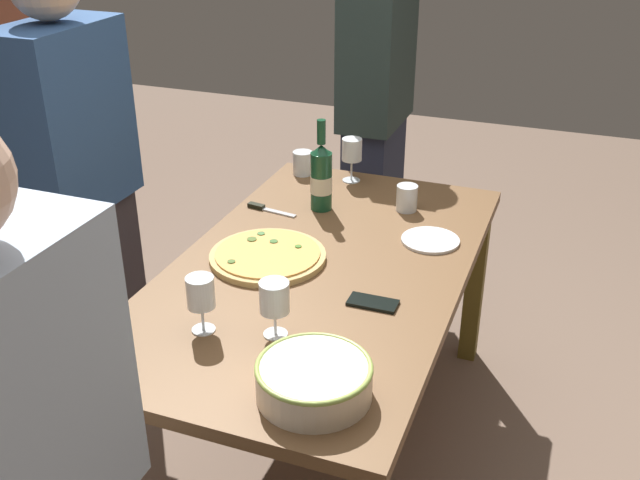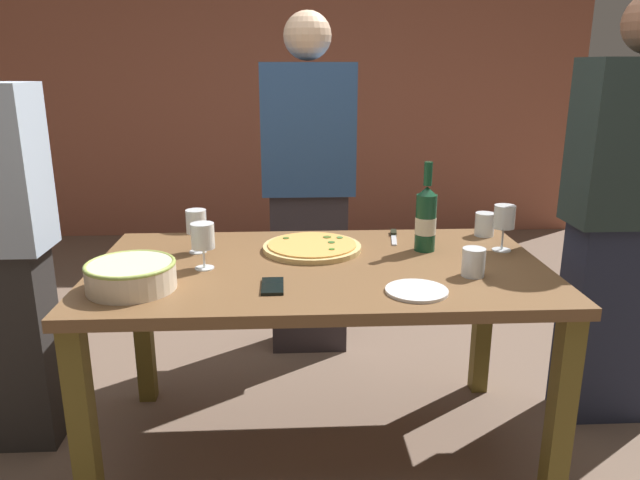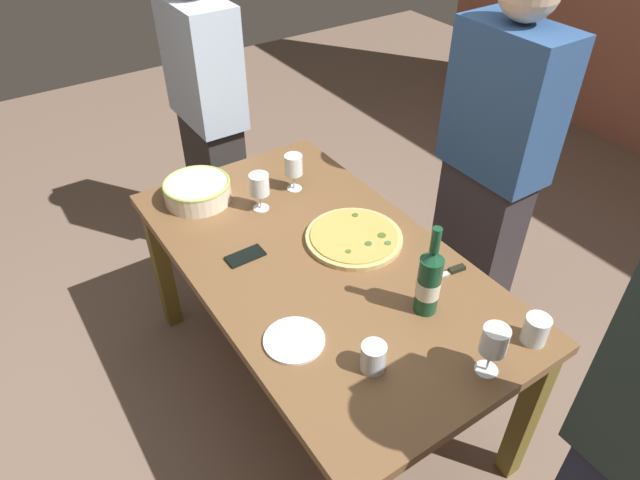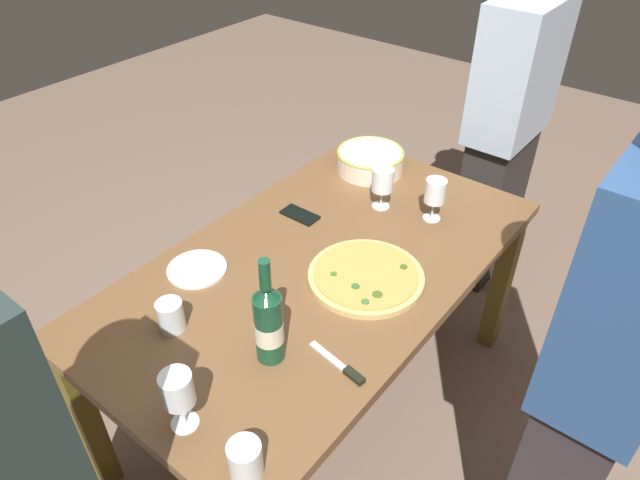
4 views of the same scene
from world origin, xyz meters
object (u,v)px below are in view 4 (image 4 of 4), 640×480
Objects in this scene: cup_amber at (245,460)px; cup_ceramic at (171,316)px; wine_bottle at (269,323)px; wine_glass_near_pizza at (383,181)px; serving_bowl at (370,160)px; cell_phone at (300,215)px; wine_glass_far_left at (178,392)px; person_guest_left at (506,130)px; dining_table at (320,282)px; side_plate at (197,269)px; wine_glass_by_bottle at (435,193)px; pizza at (366,276)px; pizza_knife at (344,368)px; person_host at (604,370)px.

cup_ceramic is at bearing -111.71° from cup_amber.
wine_bottle reaches higher than wine_glass_near_pizza.
cell_phone is (0.44, -0.01, -0.04)m from serving_bowl.
wine_glass_far_left is (1.31, 0.34, 0.07)m from serving_bowl.
person_guest_left is at bearing 169.94° from wine_glass_near_pizza.
wine_bottle is at bearing 12.03° from wine_glass_near_pizza.
serving_bowl reaches higher than cell_phone.
person_guest_left reaches higher than cell_phone.
wine_glass_far_left reaches higher than cup_amber.
side_plate reaches higher than dining_table.
wine_glass_far_left reaches higher than wine_glass_by_bottle.
cup_amber is at bearing 32.69° from cell_phone.
serving_bowl is 0.29m from wine_glass_near_pizza.
serving_bowl is 0.90m from side_plate.
pizza is at bearing 176.97° from wine_bottle.
person_guest_left is (-1.53, -0.22, 0.04)m from pizza_knife.
wine_glass_near_pizza is at bearing 159.00° from side_plate.
person_host is at bearing 38.49° from person_guest_left.
person_guest_left reaches higher than cup_ceramic.
cell_phone is at bearing -8.45° from person_host.
serving_bowl is 1.43× the size of side_plate.
person_guest_left is at bearing 174.39° from dining_table.
side_plate is at bearing -134.69° from wine_glass_far_left.
wine_glass_by_bottle is at bearing 159.65° from dining_table.
wine_glass_far_left is 0.45m from pizza_knife.
dining_table is 16.59× the size of cup_amber.
wine_bottle reaches higher than pizza.
wine_bottle is 0.83m from wine_glass_near_pizza.
wine_glass_near_pizza is 0.92× the size of wine_glass_far_left.
pizza_knife is at bearing 151.57° from wine_glass_far_left.
wine_glass_far_left is 0.90× the size of side_plate.
person_host is (-0.30, 1.19, 0.09)m from side_plate.
person_guest_left is (-1.91, -0.22, 0.00)m from cup_amber.
dining_table is at bearing -159.92° from wine_bottle.
wine_glass_by_bottle is 1.71× the size of cup_amber.
cup_ceramic reaches higher than dining_table.
wine_bottle is at bearing 28.63° from person_host.
serving_bowl is 0.18× the size of person_guest_left.
wine_glass_near_pizza is 0.83× the size of side_plate.
cup_ceramic is at bearing -69.22° from pizza_knife.
pizza_knife reaches higher than side_plate.
wine_bottle is 0.47m from side_plate.
cup_ceramic is (-0.20, -0.28, -0.08)m from wine_glass_far_left.
side_plate is (-0.42, -0.42, -0.12)m from wine_glass_far_left.
wine_glass_far_left is (1.11, 0.16, 0.01)m from wine_glass_near_pizza.
person_host reaches higher than cup_amber.
person_guest_left is (-1.92, -0.01, -0.07)m from wine_glass_far_left.
wine_glass_by_bottle is at bearing 104.42° from wine_glass_near_pizza.
cup_amber is 0.53m from cup_ceramic.
wine_glass_near_pizza is 0.92m from cup_ceramic.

